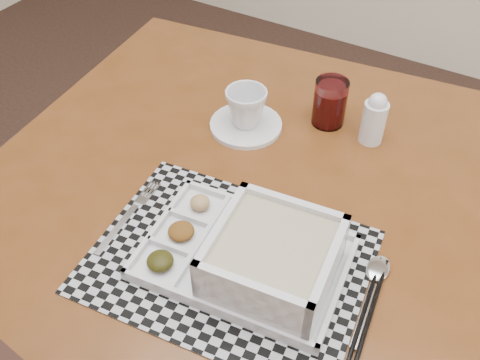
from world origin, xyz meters
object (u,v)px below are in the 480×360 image
serving_tray (263,259)px  cup (246,108)px  juice_glass (330,104)px  dining_table (262,243)px  creamer_bottle (374,119)px

serving_tray → cup: serving_tray is taller
serving_tray → juice_glass: 0.42m
juice_glass → dining_table: bearing=-88.6°
serving_tray → creamer_bottle: size_ratio=3.06×
dining_table → creamer_bottle: bearing=72.3°
dining_table → creamer_bottle: (0.09, 0.29, 0.14)m
dining_table → juice_glass: 0.32m
cup → juice_glass: bearing=11.1°
juice_glass → creamer_bottle: size_ratio=0.89×
serving_tray → cup: bearing=123.8°
cup → dining_table: bearing=-78.0°
cup → juice_glass: 0.17m
dining_table → juice_glass: size_ratio=12.06×
serving_tray → juice_glass: (-0.07, 0.41, 0.01)m
dining_table → juice_glass: bearing=91.4°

